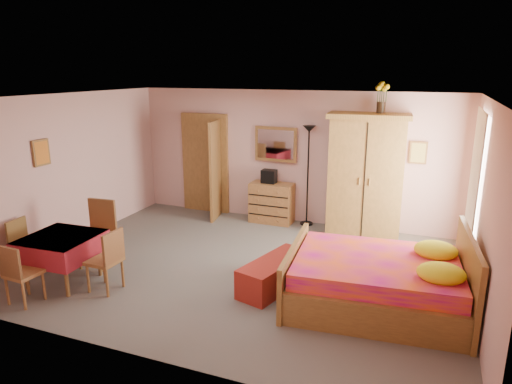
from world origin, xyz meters
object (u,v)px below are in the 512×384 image
at_px(stereo, 269,176).
at_px(wardrobe, 366,176).
at_px(chair_south, 24,273).
at_px(chair_west, 28,247).
at_px(wall_mirror, 276,144).
at_px(bed, 376,267).
at_px(sunflower_vase, 382,97).
at_px(bench, 275,274).
at_px(chest_of_drawers, 272,203).
at_px(floor_lamp, 308,176).
at_px(chair_north, 96,235).
at_px(dining_table, 63,259).
at_px(chair_east, 104,260).

xyz_separation_m(stereo, wardrobe, (1.88, -0.06, 0.18)).
relative_size(stereo, chair_south, 0.34).
bearing_deg(chair_west, wall_mirror, 140.73).
height_order(stereo, bed, stereo).
relative_size(stereo, sunflower_vase, 0.52).
bearing_deg(wardrobe, bench, -112.07).
height_order(bed, bench, bed).
relative_size(stereo, wardrobe, 0.13).
relative_size(wall_mirror, bed, 0.39).
height_order(sunflower_vase, chair_south, sunflower_vase).
height_order(chest_of_drawers, floor_lamp, floor_lamp).
bearing_deg(bed, bench, 175.81).
bearing_deg(stereo, bench, -68.55).
relative_size(stereo, chair_west, 0.34).
bearing_deg(chair_north, sunflower_vase, -146.48).
bearing_deg(chest_of_drawers, wall_mirror, 90.56).
xyz_separation_m(floor_lamp, bed, (1.67, -2.78, -0.46)).
bearing_deg(chair_south, floor_lamp, 62.63).
distance_m(chest_of_drawers, dining_table, 4.09).
height_order(chest_of_drawers, chair_north, chair_north).
bearing_deg(wall_mirror, dining_table, -113.63).
xyz_separation_m(stereo, floor_lamp, (0.76, 0.10, 0.04)).
bearing_deg(chair_south, chest_of_drawers, 69.19).
relative_size(stereo, bench, 0.23).
distance_m(dining_table, chair_south, 0.65).
bearing_deg(wall_mirror, chest_of_drawers, -87.38).
distance_m(dining_table, chair_east, 0.72).
xyz_separation_m(chest_of_drawers, stereo, (-0.07, 0.02, 0.53)).
xyz_separation_m(wardrobe, chair_north, (-3.64, -2.95, -0.61)).
relative_size(bed, dining_table, 2.35).
xyz_separation_m(stereo, chair_west, (-2.56, -3.58, -0.52)).
bearing_deg(bench, chair_east, -156.97).
xyz_separation_m(chest_of_drawers, floor_lamp, (0.69, 0.12, 0.58)).
bearing_deg(chair_south, chair_east, 45.34).
distance_m(bench, chair_east, 2.37).
height_order(wardrobe, chair_west, wardrobe).
height_order(wardrobe, bench, wardrobe).
bearing_deg(chest_of_drawers, stereo, 166.00).
bearing_deg(floor_lamp, chair_north, -129.06).
bearing_deg(bed, stereo, 127.17).
height_order(wall_mirror, floor_lamp, floor_lamp).
xyz_separation_m(chair_north, chair_west, (-0.79, -0.57, -0.10)).
bearing_deg(chair_south, wardrobe, 52.02).
height_order(chair_south, chair_west, chair_south).
height_order(sunflower_vase, dining_table, sunflower_vase).
bearing_deg(chair_east, stereo, -15.40).
xyz_separation_m(stereo, chair_south, (-1.86, -4.29, -0.52)).
relative_size(bench, chair_south, 1.49).
xyz_separation_m(bench, chair_north, (-2.82, -0.31, 0.31)).
relative_size(chest_of_drawers, dining_table, 0.89).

